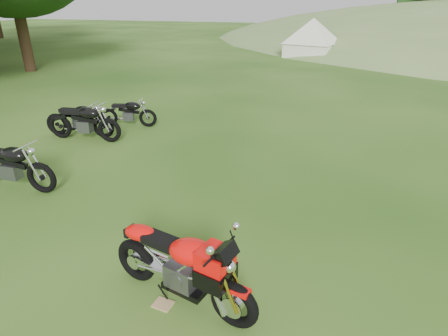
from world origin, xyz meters
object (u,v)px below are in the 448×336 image
(vintage_moto_d, at_px, (84,121))
(sport_motorcycle, at_px, (180,261))
(vintage_moto_c, at_px, (79,119))
(tent_left, at_px, (312,37))
(plywood_board, at_px, (163,304))
(vintage_moto_a, at_px, (9,164))
(vintage_moto_b, at_px, (128,112))

(vintage_moto_d, bearing_deg, sport_motorcycle, -48.55)
(vintage_moto_c, height_order, tent_left, tent_left)
(plywood_board, height_order, vintage_moto_a, vintage_moto_a)
(plywood_board, bearing_deg, vintage_moto_c, 135.01)
(sport_motorcycle, bearing_deg, vintage_moto_b, 139.78)
(plywood_board, height_order, vintage_moto_d, vintage_moto_d)
(vintage_moto_a, relative_size, tent_left, 0.69)
(vintage_moto_b, relative_size, vintage_moto_c, 0.86)
(vintage_moto_c, distance_m, tent_left, 18.72)
(vintage_moto_b, xyz_separation_m, vintage_moto_c, (-0.78, -1.20, 0.07))
(sport_motorcycle, height_order, vintage_moto_b, sport_motorcycle)
(plywood_board, height_order, vintage_moto_c, vintage_moto_c)
(tent_left, bearing_deg, vintage_moto_d, -87.93)
(plywood_board, height_order, tent_left, tent_left)
(plywood_board, relative_size, vintage_moto_a, 0.12)
(vintage_moto_a, xyz_separation_m, vintage_moto_d, (-0.42, 2.87, 0.01))
(sport_motorcycle, distance_m, vintage_moto_a, 4.81)
(vintage_moto_b, bearing_deg, plywood_board, -69.67)
(vintage_moto_d, bearing_deg, vintage_moto_c, 140.40)
(vintage_moto_c, bearing_deg, tent_left, 68.26)
(tent_left, bearing_deg, plywood_board, -73.97)
(vintage_moto_c, xyz_separation_m, vintage_moto_d, (0.32, -0.22, 0.03))
(vintage_moto_a, relative_size, vintage_moto_d, 0.98)
(vintage_moto_a, height_order, vintage_moto_b, vintage_moto_a)
(vintage_moto_b, xyz_separation_m, tent_left, (3.54, 16.99, 0.82))
(sport_motorcycle, distance_m, plywood_board, 0.65)
(sport_motorcycle, height_order, vintage_moto_a, sport_motorcycle)
(plywood_board, distance_m, vintage_moto_d, 6.73)
(vintage_moto_b, bearing_deg, vintage_moto_d, -121.82)
(plywood_board, relative_size, tent_left, 0.08)
(sport_motorcycle, distance_m, tent_left, 23.08)
(sport_motorcycle, xyz_separation_m, vintage_moto_a, (-4.47, 1.77, -0.08))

